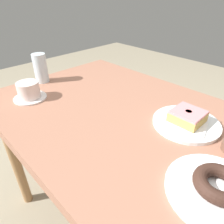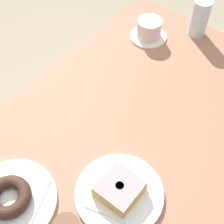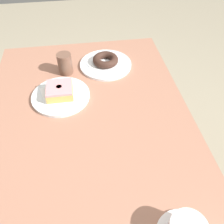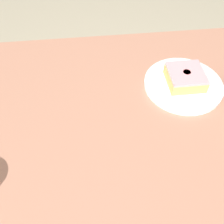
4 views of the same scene
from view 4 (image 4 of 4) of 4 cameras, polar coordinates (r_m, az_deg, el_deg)
The scene contains 5 objects.
ground_plane at distance 1.28m, azimuth 1.87°, elevation -21.23°, with size 6.00×6.00×0.00m, color #9D9278.
table at distance 0.70m, azimuth 3.18°, elevation -5.09°, with size 1.12×0.73×0.71m.
plate_glazed_square at distance 0.74m, azimuth 15.91°, elevation 6.07°, with size 0.22×0.22×0.01m, color white.
napkin_glazed_square at distance 0.73m, azimuth 16.03°, elevation 6.49°, with size 0.13×0.13×0.00m, color white.
donut_glazed_square at distance 0.72m, azimuth 16.38°, elevation 7.64°, with size 0.10×0.10×0.04m.
Camera 4 is at (-0.08, -0.39, 1.21)m, focal length 40.13 mm.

